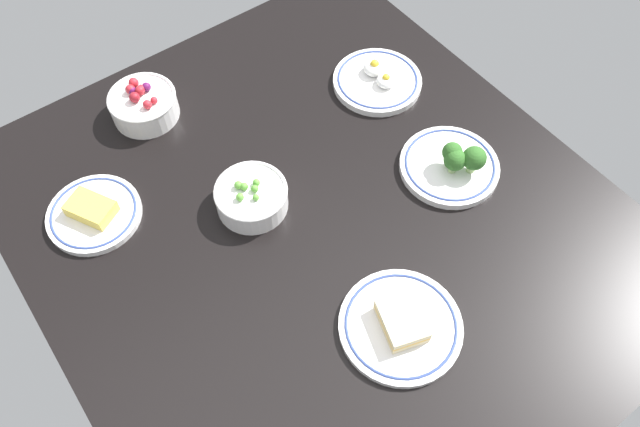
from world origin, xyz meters
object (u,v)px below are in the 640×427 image
(plate_cheese, at_px, (94,213))
(bowl_peas, at_px, (252,197))
(bowl_berries, at_px, (144,104))
(plate_sandwich, at_px, (401,325))
(plate_eggs, at_px, (377,80))
(plate_broccoli, at_px, (453,164))

(plate_cheese, height_order, bowl_peas, bowl_peas)
(bowl_berries, distance_m, plate_sandwich, 0.69)
(bowl_berries, xyz_separation_m, plate_eggs, (-0.22, -0.45, -0.02))
(bowl_peas, relative_size, plate_broccoli, 0.70)
(bowl_berries, distance_m, bowl_peas, 0.33)
(plate_eggs, relative_size, plate_cheese, 1.10)
(plate_sandwich, bearing_deg, plate_eggs, -35.69)
(bowl_berries, relative_size, plate_broccoli, 0.71)
(plate_sandwich, height_order, bowl_peas, bowl_peas)
(bowl_peas, bearing_deg, bowl_berries, 9.17)
(bowl_berries, relative_size, plate_sandwich, 0.67)
(plate_cheese, bearing_deg, bowl_peas, -121.92)
(plate_eggs, height_order, plate_cheese, plate_eggs)
(bowl_berries, relative_size, plate_cheese, 0.80)
(plate_sandwich, height_order, plate_cheese, plate_sandwich)
(plate_cheese, distance_m, plate_broccoli, 0.69)
(bowl_berries, height_order, plate_broccoli, plate_broccoli)
(plate_cheese, xyz_separation_m, bowl_peas, (-0.16, -0.25, 0.02))
(bowl_berries, bearing_deg, bowl_peas, -170.83)
(bowl_berries, height_order, plate_eggs, bowl_berries)
(plate_broccoli, bearing_deg, bowl_peas, 65.38)
(plate_sandwich, bearing_deg, plate_cheese, 31.50)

